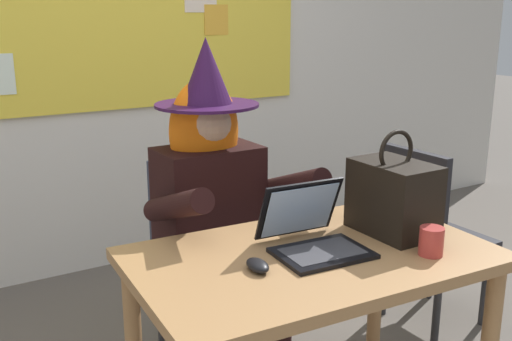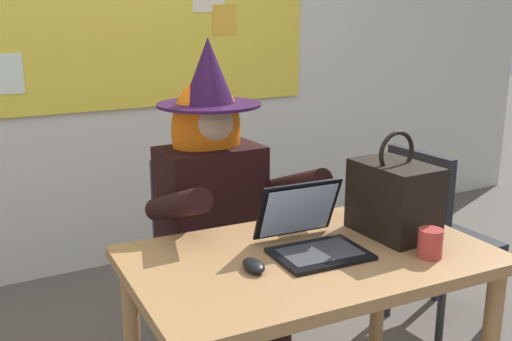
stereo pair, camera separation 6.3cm
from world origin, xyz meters
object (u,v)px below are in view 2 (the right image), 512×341
(desk_main, at_px, (310,281))
(chair_extra_corner, at_px, (432,231))
(handbag, at_px, (394,198))
(computer_mouse, at_px, (254,265))
(coffee_mug, at_px, (430,243))
(person_costumed, at_px, (217,193))
(laptop, at_px, (311,236))
(chair_at_desk, at_px, (205,247))

(desk_main, height_order, chair_extra_corner, chair_extra_corner)
(desk_main, xyz_separation_m, handbag, (0.36, 0.01, 0.23))
(desk_main, xyz_separation_m, computer_mouse, (-0.23, -0.03, 0.12))
(computer_mouse, xyz_separation_m, coffee_mug, (0.55, -0.19, 0.03))
(person_costumed, relative_size, computer_mouse, 13.42)
(handbag, distance_m, chair_extra_corner, 0.79)
(desk_main, bearing_deg, computer_mouse, -173.37)
(desk_main, bearing_deg, chair_extra_corner, 21.25)
(person_costumed, bearing_deg, coffee_mug, 23.66)
(desk_main, distance_m, computer_mouse, 0.26)
(person_costumed, distance_m, laptop, 0.58)
(coffee_mug, distance_m, chair_extra_corner, 0.91)
(desk_main, distance_m, chair_extra_corner, 1.03)
(laptop, bearing_deg, chair_at_desk, 100.12)
(laptop, relative_size, coffee_mug, 3.49)
(coffee_mug, height_order, chair_extra_corner, chair_extra_corner)
(chair_at_desk, relative_size, chair_extra_corner, 0.99)
(chair_at_desk, height_order, chair_extra_corner, chair_extra_corner)
(desk_main, bearing_deg, handbag, 0.82)
(computer_mouse, relative_size, coffee_mug, 1.09)
(chair_at_desk, xyz_separation_m, chair_extra_corner, (1.01, -0.35, 0.01))
(desk_main, relative_size, handbag, 3.26)
(laptop, xyz_separation_m, computer_mouse, (-0.25, -0.05, -0.03))
(person_costumed, distance_m, handbag, 0.73)
(laptop, bearing_deg, chair_extra_corner, 24.79)
(chair_at_desk, distance_m, person_costumed, 0.31)
(handbag, xyz_separation_m, chair_extra_corner, (0.60, 0.37, -0.35))
(handbag, bearing_deg, laptop, 177.06)
(chair_extra_corner, bearing_deg, desk_main, -159.70)
(computer_mouse, bearing_deg, person_costumed, 78.65)
(chair_at_desk, bearing_deg, laptop, 2.71)
(person_costumed, relative_size, laptop, 4.21)
(handbag, bearing_deg, desk_main, -179.18)
(desk_main, height_order, coffee_mug, coffee_mug)
(person_costumed, bearing_deg, chair_at_desk, -178.19)
(computer_mouse, distance_m, coffee_mug, 0.58)
(desk_main, relative_size, chair_extra_corner, 1.38)
(computer_mouse, distance_m, handbag, 0.60)
(laptop, relative_size, chair_extra_corner, 0.37)
(chair_at_desk, xyz_separation_m, computer_mouse, (-0.18, -0.75, 0.24))
(desk_main, bearing_deg, coffee_mug, -34.28)
(handbag, height_order, chair_extra_corner, handbag)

